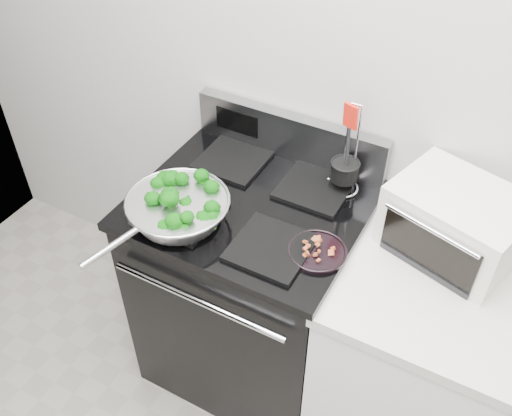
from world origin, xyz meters
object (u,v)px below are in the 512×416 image
Objects in this scene: bacon_plate at (317,249)px; utensil_holder at (344,175)px; gas_range at (252,287)px; skillet at (178,208)px; toaster_oven at (455,222)px.

utensil_holder is (-0.05, 0.33, 0.05)m from bacon_plate.
utensil_holder is at bearing 39.67° from gas_range.
skillet is at bearing -129.15° from gas_range.
skillet is at bearing -141.31° from toaster_oven.
utensil_holder is at bearing -174.40° from toaster_oven.
skillet is 1.54× the size of utensil_holder.
gas_range is 2.06× the size of skillet.
skillet is at bearing -169.90° from bacon_plate.
toaster_oven reaches higher than gas_range.
bacon_plate is at bearing -64.72° from utensil_holder.
gas_range is 3.16× the size of utensil_holder.
bacon_plate is 0.53× the size of utensil_holder.
skillet reaches higher than bacon_plate.
bacon_plate is 0.41× the size of toaster_oven.
toaster_oven is at bearing 35.41° from bacon_plate.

